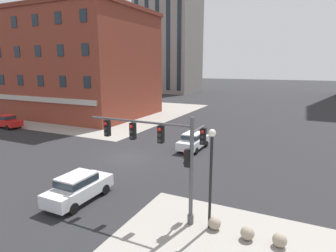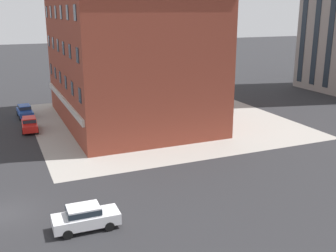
# 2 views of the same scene
# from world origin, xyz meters

# --- Properties ---
(ground_plane) EXTENTS (320.00, 320.00, 0.00)m
(ground_plane) POSITION_xyz_m (0.00, 0.00, 0.00)
(ground_plane) COLOR #262628
(sidewalk_far_corner) EXTENTS (32.00, 32.00, 0.02)m
(sidewalk_far_corner) POSITION_xyz_m (-20.00, 20.00, 0.00)
(sidewalk_far_corner) COLOR gray
(sidewalk_far_corner) RESTS_ON ground
(car_main_northbound_near) EXTENTS (1.97, 4.44, 1.68)m
(car_main_northbound_near) POSITION_xyz_m (4.42, 4.91, 0.92)
(car_main_northbound_near) COLOR silver
(car_main_northbound_near) RESTS_ON ground
(car_main_southbound_near) EXTENTS (4.48, 2.05, 1.68)m
(car_main_southbound_near) POSITION_xyz_m (-21.20, 3.61, 0.92)
(car_main_southbound_near) COLOR red
(car_main_southbound_near) RESTS_ON ground
(car_main_southbound_far) EXTENTS (4.48, 2.05, 1.68)m
(car_main_southbound_far) POSITION_xyz_m (-28.38, 3.63, 0.92)
(car_main_southbound_far) COLOR #23479E
(car_main_southbound_far) RESTS_ON ground
(storefront_block_near_corner) EXTENTS (25.30, 17.06, 16.49)m
(storefront_block_near_corner) POSITION_xyz_m (-21.40, 16.32, 8.26)
(storefront_block_near_corner) COLOR brown
(storefront_block_near_corner) RESTS_ON ground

